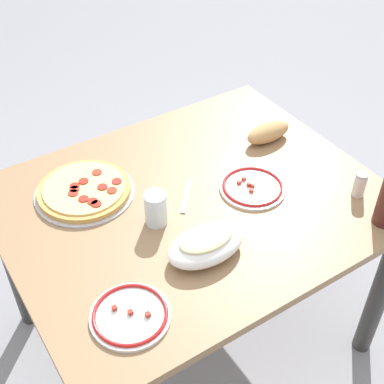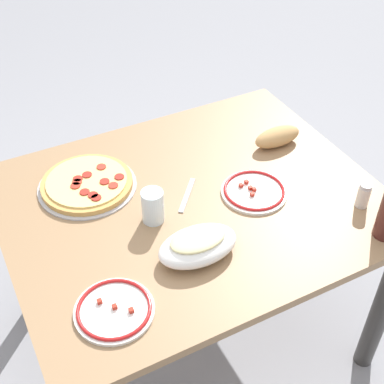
{
  "view_description": "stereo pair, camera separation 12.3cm",
  "coord_description": "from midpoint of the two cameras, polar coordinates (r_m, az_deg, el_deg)",
  "views": [
    {
      "loc": [
        -0.7,
        -1.08,
        1.88
      ],
      "look_at": [
        0.0,
        0.0,
        0.76
      ],
      "focal_mm": 49.76,
      "sensor_mm": 36.0,
      "label": 1
    },
    {
      "loc": [
        -0.59,
        -1.14,
        1.88
      ],
      "look_at": [
        0.0,
        0.0,
        0.76
      ],
      "focal_mm": 49.76,
      "sensor_mm": 36.0,
      "label": 2
    }
  ],
  "objects": [
    {
      "name": "bread_loaf",
      "position": [
        1.97,
        10.92,
        5.78
      ],
      "size": [
        0.18,
        0.08,
        0.07
      ],
      "primitive_type": "ellipsoid",
      "color": "tan",
      "rests_on": "dining_table"
    },
    {
      "name": "water_glass",
      "position": [
        1.61,
        -2.06,
        -1.61
      ],
      "size": [
        0.07,
        0.07,
        0.11
      ],
      "primitive_type": "cylinder",
      "color": "silver",
      "rests_on": "dining_table"
    },
    {
      "name": "spice_shaker",
      "position": [
        1.77,
        19.82,
        -0.39
      ],
      "size": [
        0.04,
        0.04,
        0.09
      ],
      "color": "silver",
      "rests_on": "dining_table"
    },
    {
      "name": "pepperoni_pizza",
      "position": [
        1.78,
        -9.25,
        0.82
      ],
      "size": [
        0.33,
        0.33,
        0.03
      ],
      "color": "#B7B7BC",
      "rests_on": "dining_table"
    },
    {
      "name": "side_plate_far",
      "position": [
        1.42,
        -5.84,
        -12.53
      ],
      "size": [
        0.21,
        0.21,
        0.02
      ],
      "color": "white",
      "rests_on": "dining_table"
    },
    {
      "name": "dining_table",
      "position": [
        1.8,
        1.95,
        -3.63
      ],
      "size": [
        1.2,
        0.97,
        0.73
      ],
      "color": "#93704C",
      "rests_on": "ground"
    },
    {
      "name": "baked_pasta_dish",
      "position": [
        1.52,
        2.95,
        -5.7
      ],
      "size": [
        0.24,
        0.15,
        0.08
      ],
      "color": "white",
      "rests_on": "dining_table"
    },
    {
      "name": "ground_plane",
      "position": [
        2.27,
        1.6,
        -14.71
      ],
      "size": [
        8.0,
        8.0,
        0.0
      ],
      "primitive_type": "plane",
      "color": "gray",
      "rests_on": "ground"
    },
    {
      "name": "fork_right",
      "position": [
        1.73,
        1.5,
        -0.39
      ],
      "size": [
        0.12,
        0.14,
        0.0
      ],
      "primitive_type": "cube",
      "rotation": [
        0.0,
        0.0,
        0.86
      ],
      "color": "#B7B7BC",
      "rests_on": "dining_table"
    },
    {
      "name": "side_plate_near",
      "position": [
        1.76,
        8.66,
        0.04
      ],
      "size": [
        0.22,
        0.22,
        0.02
      ],
      "color": "white",
      "rests_on": "dining_table"
    }
  ]
}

